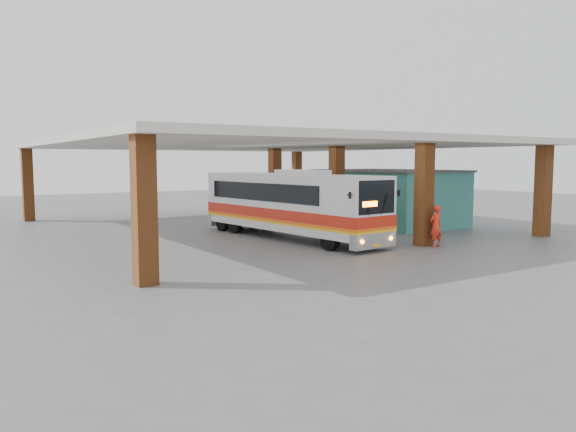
% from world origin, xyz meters
% --- Properties ---
extents(ground, '(90.00, 90.00, 0.00)m').
position_xyz_m(ground, '(0.00, 0.00, 0.00)').
color(ground, '#515154').
rests_on(ground, ground).
extents(brick_columns, '(20.10, 21.60, 4.35)m').
position_xyz_m(brick_columns, '(1.43, 5.00, 2.17)').
color(brick_columns, brown).
rests_on(brick_columns, ground).
extents(canopy_roof, '(21.00, 23.00, 0.30)m').
position_xyz_m(canopy_roof, '(0.50, 6.50, 4.50)').
color(canopy_roof, beige).
rests_on(canopy_roof, brick_columns).
extents(shop_building, '(5.20, 8.20, 3.11)m').
position_xyz_m(shop_building, '(7.49, 4.00, 1.56)').
color(shop_building, '#2F776C').
rests_on(shop_building, ground).
extents(coach_bus, '(3.29, 11.15, 3.20)m').
position_xyz_m(coach_bus, '(-0.54, 1.97, 1.59)').
color(coach_bus, silver).
rests_on(coach_bus, ground).
extents(motorcycle, '(2.31, 1.51, 1.15)m').
position_xyz_m(motorcycle, '(3.13, 2.46, 0.57)').
color(motorcycle, black).
rests_on(motorcycle, ground).
extents(pedestrian, '(0.65, 0.43, 1.76)m').
position_xyz_m(pedestrian, '(3.15, -3.56, 0.88)').
color(pedestrian, red).
rests_on(pedestrian, ground).
extents(red_chair, '(0.61, 0.61, 0.89)m').
position_xyz_m(red_chair, '(4.40, 8.61, 0.41)').
color(red_chair, red).
rests_on(red_chair, ground).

